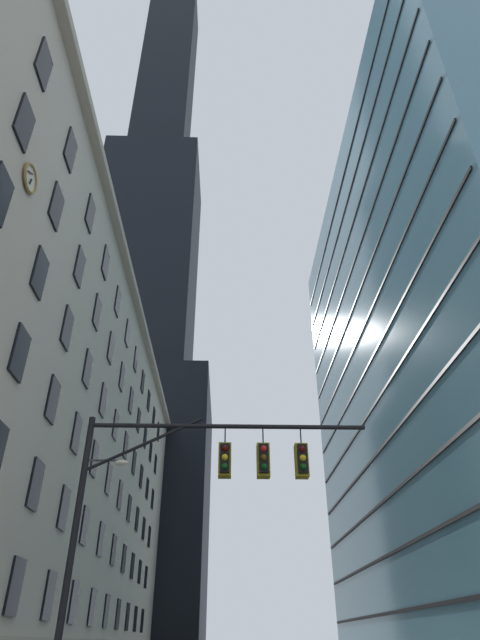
% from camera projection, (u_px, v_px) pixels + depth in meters
% --- Properties ---
extents(station_building, '(15.50, 70.71, 29.79)m').
position_uv_depth(station_building, '(21.00, 451.00, 41.41)').
color(station_building, beige).
rests_on(station_building, ground).
extents(dark_skyscraper, '(29.05, 29.05, 193.72)m').
position_uv_depth(dark_skyscraper, '(140.00, 316.00, 103.65)').
color(dark_skyscraper, black).
rests_on(dark_skyscraper, ground).
extents(glass_office_midrise, '(17.03, 51.18, 52.67)m').
position_uv_depth(glass_office_midrise, '(449.00, 350.00, 51.23)').
color(glass_office_midrise, teal).
rests_on(glass_office_midrise, ground).
extents(traffic_signal_mast, '(8.94, 0.63, 8.03)m').
position_uv_depth(traffic_signal_mast, '(207.00, 484.00, 15.87)').
color(traffic_signal_mast, black).
rests_on(traffic_signal_mast, sidewalk_left).
extents(street_lamppost, '(1.87, 0.32, 8.44)m').
position_uv_depth(street_lamppost, '(78.00, 548.00, 19.98)').
color(street_lamppost, '#47474C').
rests_on(street_lamppost, sidewalk_left).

